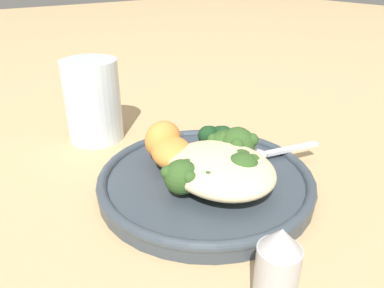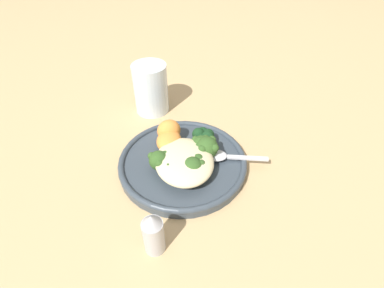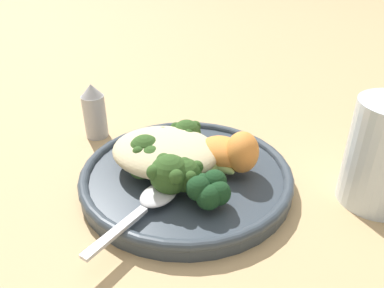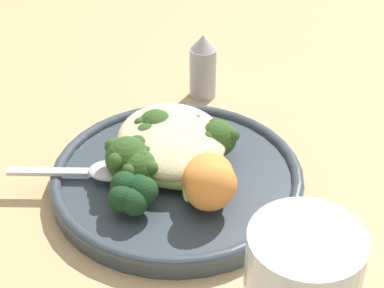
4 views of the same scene
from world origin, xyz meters
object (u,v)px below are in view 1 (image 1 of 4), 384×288
object	(u,v)px
sweet_potato_chunk_1	(172,152)
spoon	(257,154)
broccoli_stalk_1	(194,170)
plate	(208,179)
kale_tuft	(215,137)
broccoli_stalk_3	(235,169)
broccoli_stalk_4	(229,164)
broccoli_stalk_2	(203,177)
quinoa_mound	(224,167)
salt_shaker	(277,274)
water_glass	(93,101)
sweet_potato_chunk_0	(163,140)
broccoli_stalk_6	(234,145)
broccoli_stalk_7	(217,147)
broccoli_stalk_5	(233,164)
broccoli_stalk_0	(182,174)

from	to	relation	value
sweet_potato_chunk_1	spoon	xyz separation A→B (m)	(-0.05, -0.09, -0.01)
broccoli_stalk_1	sweet_potato_chunk_1	xyz separation A→B (m)	(0.04, 0.00, 0.01)
plate	kale_tuft	world-z (taller)	kale_tuft
broccoli_stalk_3	broccoli_stalk_4	bearing A→B (deg)	143.24
broccoli_stalk_2	spoon	size ratio (longest dim) A/B	0.90
sweet_potato_chunk_1	quinoa_mound	bearing A→B (deg)	-157.28
broccoli_stalk_1	broccoli_stalk_3	bearing A→B (deg)	61.76
kale_tuft	salt_shaker	bearing A→B (deg)	151.03
quinoa_mound	kale_tuft	world-z (taller)	quinoa_mound
salt_shaker	broccoli_stalk_3	bearing A→B (deg)	-30.63
broccoli_stalk_2	water_glass	world-z (taller)	water_glass
quinoa_mound	kale_tuft	size ratio (longest dim) A/B	2.76
quinoa_mound	kale_tuft	bearing A→B (deg)	-32.75
sweet_potato_chunk_0	broccoli_stalk_4	bearing A→B (deg)	-155.89
broccoli_stalk_4	sweet_potato_chunk_1	world-z (taller)	same
broccoli_stalk_2	broccoli_stalk_6	xyz separation A→B (m)	(0.02, -0.07, 0.01)
quinoa_mound	salt_shaker	world-z (taller)	salt_shaker
broccoli_stalk_7	broccoli_stalk_2	bearing A→B (deg)	-119.66
broccoli_stalk_2	salt_shaker	distance (m)	0.15
broccoli_stalk_4	broccoli_stalk_3	bearing A→B (deg)	-47.81
broccoli_stalk_4	broccoli_stalk_7	distance (m)	0.04
broccoli_stalk_5	water_glass	size ratio (longest dim) A/B	0.99
broccoli_stalk_0	salt_shaker	world-z (taller)	salt_shaker
broccoli_stalk_7	sweet_potato_chunk_1	xyz separation A→B (m)	(0.02, 0.05, 0.00)
plate	broccoli_stalk_0	distance (m)	0.05
broccoli_stalk_5	water_glass	distance (m)	0.23
salt_shaker	broccoli_stalk_7	bearing A→B (deg)	-27.91
quinoa_mound	broccoli_stalk_7	xyz separation A→B (m)	(0.04, -0.03, -0.00)
broccoli_stalk_0	broccoli_stalk_2	world-z (taller)	broccoli_stalk_0
broccoli_stalk_7	spoon	xyz separation A→B (m)	(-0.03, -0.04, -0.01)
sweet_potato_chunk_0	broccoli_stalk_6	bearing A→B (deg)	-132.85
sweet_potato_chunk_0	salt_shaker	xyz separation A→B (m)	(-0.22, 0.05, -0.01)
broccoli_stalk_0	kale_tuft	distance (m)	0.10
broccoli_stalk_0	broccoli_stalk_1	bearing A→B (deg)	147.54
broccoli_stalk_6	water_glass	size ratio (longest dim) A/B	0.69
broccoli_stalk_5	broccoli_stalk_7	bearing A→B (deg)	139.20
water_glass	kale_tuft	bearing A→B (deg)	-150.20
salt_shaker	broccoli_stalk_0	bearing A→B (deg)	-9.16
kale_tuft	broccoli_stalk_2	bearing A→B (deg)	132.73
broccoli_stalk_1	spoon	xyz separation A→B (m)	(-0.01, -0.09, -0.01)
broccoli_stalk_2	broccoli_stalk_6	size ratio (longest dim) A/B	1.39
water_glass	broccoli_stalk_1	bearing A→B (deg)	-173.24
broccoli_stalk_6	water_glass	bearing A→B (deg)	144.69
broccoli_stalk_5	broccoli_stalk_6	distance (m)	0.03
quinoa_mound	broccoli_stalk_1	distance (m)	0.03
broccoli_stalk_3	broccoli_stalk_5	world-z (taller)	broccoli_stalk_3
broccoli_stalk_6	sweet_potato_chunk_1	world-z (taller)	broccoli_stalk_6
kale_tuft	spoon	world-z (taller)	kale_tuft
quinoa_mound	water_glass	bearing A→B (deg)	12.03
broccoli_stalk_6	plate	bearing A→B (deg)	-145.32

